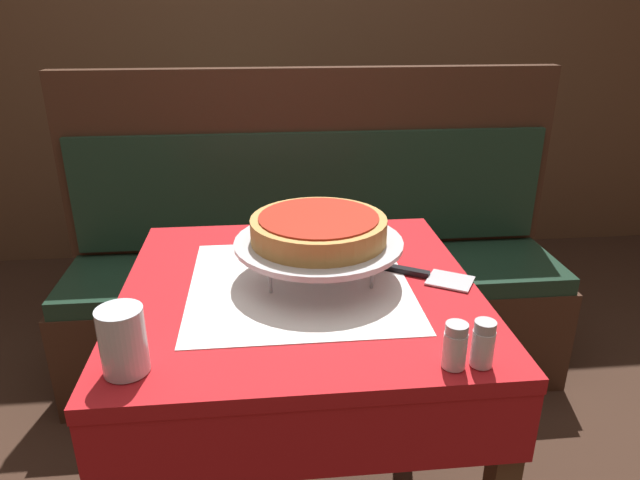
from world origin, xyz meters
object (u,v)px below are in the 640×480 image
Objects in this scene: dining_table_rear at (231,166)px; condiment_caddy at (221,128)px; dining_table_front at (300,327)px; pizza_server at (423,274)px; pepper_shaker at (483,344)px; salt_shaker at (455,346)px; pizza_pan_stand at (319,244)px; booth_bench at (316,289)px; deep_dish_pizza at (319,228)px; water_glass_near at (123,341)px.

dining_table_rear is 4.99× the size of condiment_caddy.
pizza_server is (0.28, 0.01, 0.11)m from dining_table_front.
condiment_caddy is (-0.54, 1.82, 0.01)m from pepper_shaker.
pepper_shaker is 1.89m from condiment_caddy.
pepper_shaker is (0.05, 0.00, 0.00)m from salt_shaker.
condiment_caddy is at bearing 101.48° from pizza_pan_stand.
pizza_server is 2.81× the size of salt_shaker.
pepper_shaker is at bearing -73.55° from condiment_caddy.
booth_bench reaches higher than salt_shaker.
dining_table_rear is at bearing 109.16° from pizza_server.
deep_dish_pizza is 0.48m from water_glass_near.
dining_table_front is 9.38× the size of salt_shaker.
pepper_shaker is (0.24, -0.36, -0.04)m from pizza_pan_stand.
pizza_pan_stand is at bearing 123.75° from pepper_shaker.
pizza_pan_stand is at bearing -94.73° from booth_bench.
condiment_caddy is at bearing 105.05° from salt_shaker.
pizza_server is at bearing -4.23° from pizza_pan_stand.
dining_table_front is 0.43m from salt_shaker.
booth_bench is (0.10, 0.75, -0.30)m from dining_table_front.
water_glass_near is (-0.41, -1.04, 0.46)m from booth_bench.
pepper_shaker reaches higher than pizza_server.
pizza_pan_stand reaches higher than salt_shaker.
condiment_caddy is (-0.49, 1.82, 0.01)m from salt_shaker.
booth_bench is 7.72× the size of pizza_server.
dining_table_front is at bearing -97.92° from booth_bench.
booth_bench reaches higher than dining_table_rear.
dining_table_rear is at bearing -56.81° from condiment_caddy.
water_glass_near is at bearing -93.08° from dining_table_rear.
booth_bench is at bearing -64.66° from dining_table_rear.
water_glass_near is 0.59m from pepper_shaker.
water_glass_near is at bearing -152.84° from pizza_server.
pizza_pan_stand is 1.49m from condiment_caddy.
water_glass_near reaches higher than dining_table_front.
dining_table_front is 0.43× the size of booth_bench.
pepper_shaker is (0.18, -1.09, 0.45)m from booth_bench.
dining_table_rear is 1.51m from pizza_server.
dining_table_rear is 1.82m from salt_shaker.
deep_dish_pizza is 1.98× the size of condiment_caddy.
salt_shaker is (-0.04, -0.34, 0.04)m from pizza_server.
pizza_server is 0.35m from salt_shaker.
booth_bench is at bearing 85.27° from pizza_pan_stand.
pizza_server reaches higher than dining_table_rear.
condiment_caddy reaches higher than pepper_shaker.
pizza_pan_stand reaches higher than pepper_shaker.
pepper_shaker is at bearing -88.75° from pizza_server.
salt_shaker is at bearing -61.88° from deep_dish_pizza.
pizza_pan_stand is at bearing -79.50° from dining_table_rear.
water_glass_near is (-0.35, -0.32, -0.02)m from pizza_pan_stand.
pepper_shaker is 0.56× the size of condiment_caddy.
water_glass_near is 0.55m from salt_shaker.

